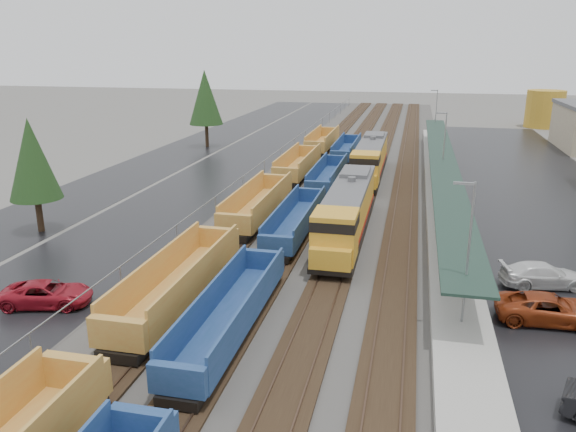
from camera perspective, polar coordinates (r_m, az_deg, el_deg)
name	(u,v)px	position (r m, az deg, el deg)	size (l,w,h in m)	color
ballast_strip	(357,167)	(68.87, 7.02, 4.93)	(20.00, 160.00, 0.08)	#302D2B
trackbed	(357,166)	(68.85, 7.02, 5.02)	(14.60, 160.00, 0.22)	black
west_parking_lot	(239,162)	(71.87, -5.01, 5.46)	(10.00, 160.00, 0.02)	black
west_road	(166,159)	(75.47, -12.30, 5.69)	(9.00, 160.00, 0.02)	black
east_commuter_lot	(541,197)	(60.13, 24.29, 1.76)	(16.00, 100.00, 0.02)	black
station_platform	(441,185)	(58.73, 15.28, 3.07)	(3.00, 80.00, 8.00)	#9E9B93
chainlink_fence	(278,154)	(68.62, -1.03, 6.34)	(0.08, 160.04, 2.02)	gray
distant_hills	(527,88)	(221.57, 23.14, 11.89)	(301.00, 140.00, 25.20)	#425340
tree_west_near	(32,159)	(47.53, -24.56, 5.26)	(3.96, 3.96, 9.00)	#332316
tree_west_far	(205,97)	(82.86, -8.40, 11.83)	(4.84, 4.84, 11.00)	#332316
locomotive_lead	(347,212)	(42.18, 6.02, 0.43)	(2.83, 18.62, 4.22)	black
locomotive_trail	(370,159)	(62.53, 8.36, 5.74)	(2.83, 18.62, 4.22)	black
well_string_yellow	(226,236)	(39.98, -6.28, -2.07)	(2.84, 98.52, 2.52)	#C07D35
well_string_blue	(270,258)	(36.14, -1.82, -4.26)	(2.47, 94.59, 2.19)	navy
storage_tank	(545,109)	(112.91, 24.62, 9.86)	(6.62, 6.62, 6.62)	#BA8B25
parked_car_west_c	(47,294)	(34.83, -23.30, -7.29)	(5.01, 2.31, 1.39)	maroon
parked_car_east_b	(549,309)	(33.22, 24.98, -8.56)	(5.46, 2.52, 1.52)	maroon
parked_car_east_c	(543,275)	(37.76, 24.49, -5.51)	(5.10, 2.07, 1.48)	silver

